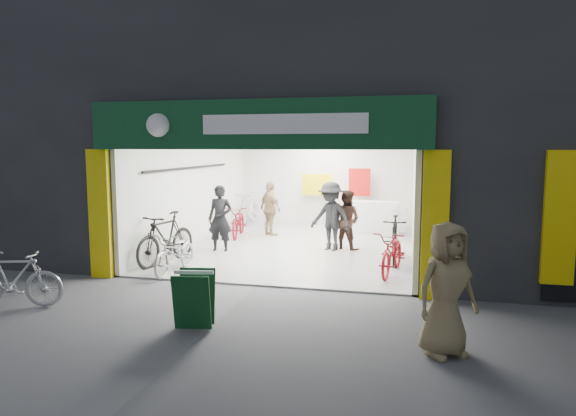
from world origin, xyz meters
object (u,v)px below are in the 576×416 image
at_px(sandwich_board, 194,298).
at_px(bike_left_front, 175,253).
at_px(bike_right_front, 395,240).
at_px(pedestrian_near, 446,289).
at_px(parked_bike, 13,279).

bearing_deg(sandwich_board, bike_left_front, 109.28).
distance_m(bike_right_front, pedestrian_near, 5.27).
relative_size(parked_bike, sandwich_board, 1.91).
bearing_deg(bike_left_front, pedestrian_near, -29.20).
distance_m(bike_left_front, parked_bike, 3.17).
xyz_separation_m(parked_bike, pedestrian_near, (6.82, -0.36, 0.38)).
bearing_deg(parked_bike, pedestrian_near, -110.11).
relative_size(parked_bike, pedestrian_near, 0.93).
bearing_deg(pedestrian_near, sandwich_board, 144.46).
relative_size(bike_right_front, pedestrian_near, 1.04).
bearing_deg(bike_left_front, parked_bike, -118.20).
distance_m(bike_right_front, parked_bike, 7.72).
height_order(bike_right_front, parked_bike, bike_right_front).
bearing_deg(bike_left_front, bike_right_front, 26.71).
bearing_deg(pedestrian_near, parked_bike, 143.67).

